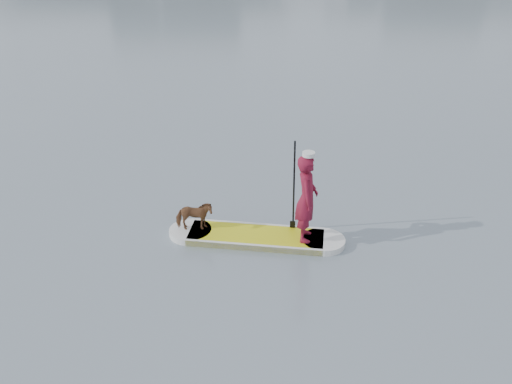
{
  "coord_description": "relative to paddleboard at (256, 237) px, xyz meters",
  "views": [
    {
      "loc": [
        2.08,
        -11.05,
        5.75
      ],
      "look_at": [
        1.63,
        -2.08,
        1.0
      ],
      "focal_mm": 40.0,
      "sensor_mm": 36.0,
      "label": 1
    }
  ],
  "objects": [
    {
      "name": "ground",
      "position": [
        -1.63,
        2.08,
        -0.06
      ],
      "size": [
        140.0,
        140.0,
        0.0
      ],
      "primitive_type": "plane",
      "color": "slate",
      "rests_on": "ground"
    },
    {
      "name": "dog",
      "position": [
        -1.16,
        0.1,
        0.35
      ],
      "size": [
        0.72,
        0.4,
        0.58
      ],
      "primitive_type": "imported",
      "rotation": [
        0.0,
        0.0,
        1.7
      ],
      "color": "brown",
      "rests_on": "paddleboard"
    },
    {
      "name": "paddle",
      "position": [
        0.68,
        0.26,
        0.74
      ],
      "size": [
        0.1,
        0.3,
        2.0
      ],
      "rotation": [
        0.0,
        0.0,
        -0.09
      ],
      "color": "black",
      "rests_on": "ground"
    },
    {
      "name": "paddler",
      "position": [
        0.9,
        -0.08,
        0.88
      ],
      "size": [
        0.41,
        0.61,
        1.64
      ],
      "primitive_type": "imported",
      "rotation": [
        0.0,
        0.0,
        1.53
      ],
      "color": "maroon",
      "rests_on": "paddleboard"
    },
    {
      "name": "paddleboard",
      "position": [
        0.0,
        0.0,
        0.0
      ],
      "size": [
        3.29,
        1.02,
        0.12
      ],
      "rotation": [
        0.0,
        0.0,
        -0.09
      ],
      "color": "#CECD13",
      "rests_on": "ground"
    },
    {
      "name": "white_cap",
      "position": [
        0.9,
        -0.08,
        1.73
      ],
      "size": [
        0.22,
        0.22,
        0.07
      ],
      "primitive_type": "cylinder",
      "color": "silver",
      "rests_on": "paddler"
    }
  ]
}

